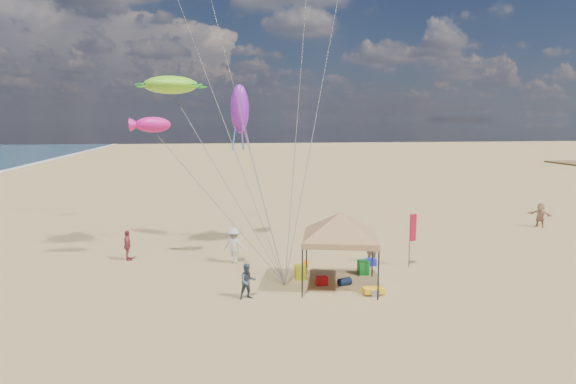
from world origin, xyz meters
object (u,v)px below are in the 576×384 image
Objects in this scene: chair_yellow at (300,272)px; person_near_b at (248,281)px; person_near_c at (234,245)px; person_far_c at (540,215)px; cooler_blue at (371,262)px; person_far_a at (128,245)px; beach_cart at (374,290)px; cooler_red at (322,281)px; feather_flag at (412,231)px; chair_green at (363,267)px; person_near_a at (372,248)px; canopy_tent at (340,215)px.

person_near_b is (-2.66, -2.27, 0.42)m from chair_yellow.
person_near_c is 1.09× the size of person_far_c.
cooler_blue is 0.32× the size of person_far_a.
person_near_b is 5.47m from person_near_c.
cooler_red is at bearing 140.72° from beach_cart.
cooler_red is at bearing -157.96° from feather_flag.
person_far_a is at bearing 160.85° from chair_green.
feather_flag is 1.74× the size of person_near_a.
feather_flag is 5.27× the size of cooler_red.
chair_yellow is 4.83m from person_near_a.
cooler_blue is at bearing -101.53° from person_far_c.
person_near_b is (-8.73, -3.45, -1.14)m from feather_flag.
feather_flag is at bearing -13.10° from cooler_blue.
cooler_blue is at bearing 22.25° from chair_yellow.
canopy_tent is 3.29× the size of person_near_c.
canopy_tent is at bearing -0.42° from person_near_b.
feather_flag is 3.34m from chair_green.
person_far_c is at bearing 31.42° from feather_flag.
person_near_a is at bearing 73.38° from beach_cart.
cooler_red is at bearing -151.61° from chair_green.
cooler_blue is 13.14m from person_far_a.
cooler_red is 1.27m from chair_yellow.
chair_yellow is 0.78× the size of beach_cart.
chair_green is (2.38, 1.29, 0.16)m from cooler_red.
canopy_tent is 5.06m from person_near_a.
cooler_blue is 0.88m from person_near_a.
canopy_tent is 3.61m from beach_cart.
cooler_red is at bearing 41.04° from person_near_a.
beach_cart is at bearing -46.49° from canopy_tent.
feather_flag is at bearing 11.00° from chair_yellow.
person_near_b is at bearing -159.10° from cooler_red.
chair_yellow is 0.42× the size of person_far_a.
person_far_c is at bearing 28.93° from chair_green.
chair_yellow is 3.52m from person_near_b.
person_near_c reaches higher than cooler_blue.
feather_flag is 2.37m from person_near_a.
chair_yellow is (-4.04, -1.65, 0.16)m from cooler_blue.
feather_flag is 1.61× the size of person_far_c.
canopy_tent is 5.28m from feather_flag.
chair_green is at bearing -121.79° from cooler_blue.
canopy_tent reaches higher than person_near_c.
person_near_b is at bearing -158.42° from feather_flag.
cooler_blue is 16.56m from person_far_c.
chair_yellow reaches higher than cooler_red.
cooler_blue is 4.37m from beach_cart.
beach_cart is 19.77m from person_far_c.
canopy_tent reaches higher than feather_flag.
person_far_a is at bearing -118.68° from person_far_c.
cooler_red is 0.31× the size of person_far_c.
cooler_red is 0.28× the size of person_near_c.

